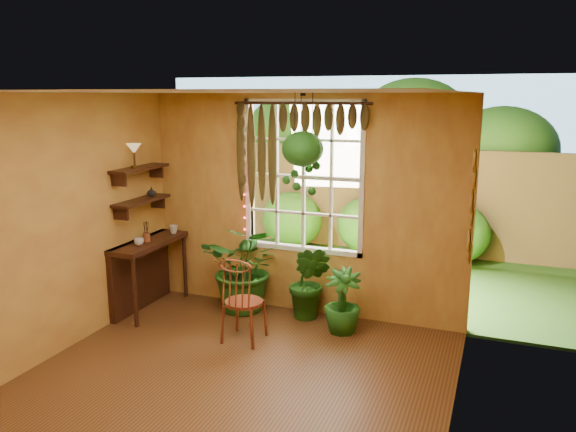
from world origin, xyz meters
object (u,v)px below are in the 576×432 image
potted_plant_left (246,267)px  windsor_chair (243,313)px  potted_plant_mid (309,282)px  hanging_basket (303,154)px  counter_ledge (143,266)px

potted_plant_left → windsor_chair: bearing=-67.2°
potted_plant_mid → windsor_chair: bearing=-119.0°
potted_plant_mid → hanging_basket: bearing=-117.8°
potted_plant_left → potted_plant_mid: size_ratio=1.23×
counter_ledge → potted_plant_mid: (2.08, 0.42, -0.09)m
windsor_chair → potted_plant_mid: (0.48, 0.86, 0.14)m
counter_ledge → windsor_chair: size_ratio=1.07×
counter_ledge → windsor_chair: (1.61, -0.44, -0.23)m
windsor_chair → potted_plant_mid: windsor_chair is taller
counter_ledge → potted_plant_left: size_ratio=1.05×
hanging_basket → potted_plant_mid: bearing=62.2°
counter_ledge → hanging_basket: hanging_basket is taller
hanging_basket → potted_plant_left: bearing=174.2°
counter_ledge → potted_plant_mid: 2.13m
potted_plant_left → potted_plant_mid: (0.83, 0.03, -0.11)m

